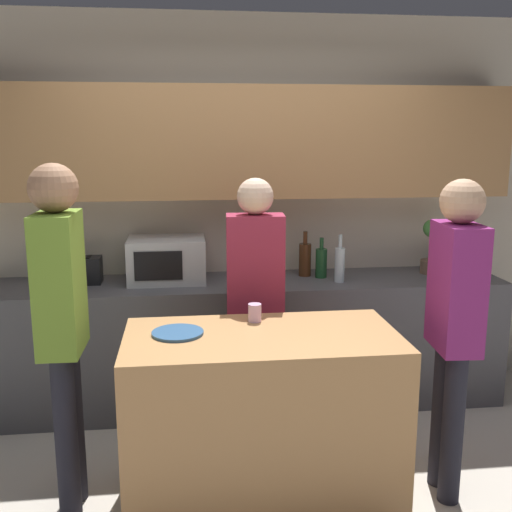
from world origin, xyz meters
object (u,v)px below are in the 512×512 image
Objects in this scene: bottle_1 at (321,262)px; person_left at (455,313)px; bottle_2 at (340,264)px; cup_0 at (255,313)px; microwave at (167,260)px; potted_plant at (431,247)px; person_right at (255,289)px; person_center at (61,310)px; plate_on_island at (178,333)px; toaster at (82,270)px; bottle_0 at (305,259)px.

bottle_1 is 1.33m from person_left.
bottle_2 reaches higher than cup_0.
microwave is at bearing 53.20° from person_left.
cup_0 is at bearing -64.15° from microwave.
person_left reaches higher than potted_plant.
person_left is (0.98, -0.29, 0.05)m from cup_0.
microwave is at bearing -44.57° from person_right.
plate_on_island is at bearing 94.44° from person_center.
plate_on_island is (-1.00, -1.14, -0.09)m from bottle_1.
person_right is (1.01, 0.59, -0.08)m from person_center.
microwave is 2.00× the size of toaster.
potted_plant reaches higher than plate_on_island.
potted_plant reaches higher than bottle_2.
person_left is at bearing -75.35° from bottle_2.
person_center is (-2.36, -1.20, -0.03)m from potted_plant.
bottle_1 is at bearing 21.82° from person_left.
toaster is 1.65m from bottle_1.
microwave reaches higher than cup_0.
bottle_0 is 0.78m from person_right.
person_right is (-0.54, -0.58, -0.03)m from bottle_1.
person_left is at bearing -107.98° from potted_plant.
bottle_2 is (-0.72, -0.17, -0.07)m from potted_plant.
person_center is at bearing -142.84° from bottle_1.
plate_on_island is 0.16× the size of person_right.
cup_0 is 0.06× the size of person_center.
potted_plant is 0.82m from bottle_1.
toaster is at bearing 174.54° from bottle_2.
microwave reaches higher than plate_on_island.
potted_plant is 0.92m from bottle_0.
person_right reaches higher than plate_on_island.
cup_0 is (0.41, 0.16, 0.04)m from plate_on_island.
bottle_1 is 0.17× the size of person_left.
person_left is at bearing -16.63° from cup_0.
toaster is 1.54m from bottle_0.
potted_plant is at bearing 0.05° from microwave.
microwave is at bearing 159.72° from person_center.
person_right is (0.46, 0.56, 0.06)m from plate_on_island.
bottle_1 is at bearing 128.35° from person_center.
toaster is at bearing -180.00° from potted_plant.
toaster is at bearing -178.65° from bottle_0.
person_center is 1.17m from person_right.
potted_plant is 1.37m from person_left.
person_left is (0.39, -1.27, -0.00)m from bottle_1.
toaster is 2.42m from person_left.
bottle_1 reaches higher than plate_on_island.
person_left is at bearing -32.52° from toaster.
person_right is (0.05, 0.40, 0.02)m from cup_0.
microwave is 1.62× the size of bottle_0.
bottle_0 reaches higher than microwave.
person_left is at bearing 88.25° from person_center.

